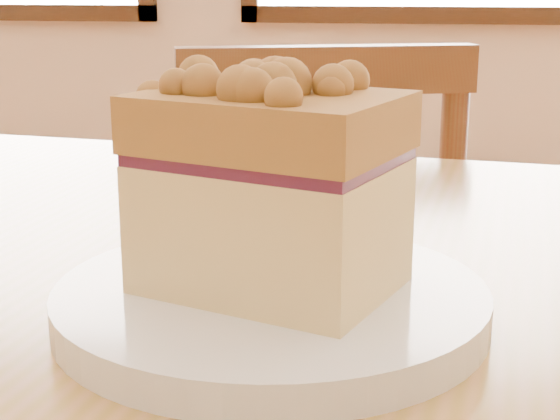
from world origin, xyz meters
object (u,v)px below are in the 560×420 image
(cafe_chair_main, at_px, (304,334))
(cafe_table_main, at_px, (38,405))
(plate, at_px, (271,304))
(cake_slice, at_px, (268,179))

(cafe_chair_main, bearing_deg, cafe_table_main, 63.90)
(plate, relative_size, cake_slice, 1.52)
(plate, bearing_deg, cafe_chair_main, 96.14)
(cafe_chair_main, xyz_separation_m, cake_slice, (0.07, -0.71, 0.39))
(plate, xyz_separation_m, cake_slice, (-0.00, 0.00, 0.07))
(cafe_table_main, distance_m, cake_slice, 0.24)
(plate, height_order, cake_slice, cake_slice)
(cafe_chair_main, height_order, cake_slice, cake_slice)
(plate, bearing_deg, cake_slice, 142.61)
(cafe_chair_main, height_order, plate, cafe_chair_main)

